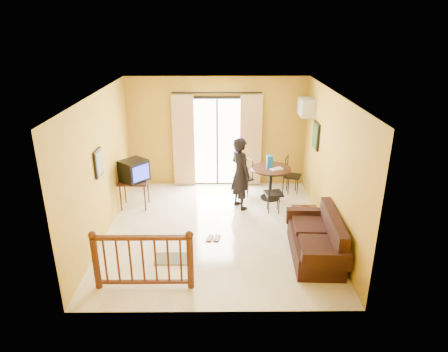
{
  "coord_description": "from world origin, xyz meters",
  "views": [
    {
      "loc": [
        0.09,
        -7.3,
        4.07
      ],
      "look_at": [
        0.15,
        0.2,
        1.12
      ],
      "focal_mm": 32.0,
      "sensor_mm": 36.0,
      "label": 1
    }
  ],
  "objects_px": {
    "television": "(134,171)",
    "standing_person": "(240,173)",
    "dining_table": "(271,174)",
    "sofa": "(318,241)",
    "coffee_table": "(308,220)"
  },
  "relations": [
    {
      "from": "coffee_table",
      "to": "television",
      "type": "bearing_deg",
      "value": 161.5
    },
    {
      "from": "coffee_table",
      "to": "standing_person",
      "type": "bearing_deg",
      "value": 137.82
    },
    {
      "from": "standing_person",
      "to": "dining_table",
      "type": "bearing_deg",
      "value": -88.45
    },
    {
      "from": "sofa",
      "to": "television",
      "type": "bearing_deg",
      "value": 153.05
    },
    {
      "from": "sofa",
      "to": "dining_table",
      "type": "bearing_deg",
      "value": 105.37
    },
    {
      "from": "television",
      "to": "dining_table",
      "type": "distance_m",
      "value": 3.19
    },
    {
      "from": "television",
      "to": "standing_person",
      "type": "relative_size",
      "value": 0.43
    },
    {
      "from": "dining_table",
      "to": "coffee_table",
      "type": "distance_m",
      "value": 1.81
    },
    {
      "from": "dining_table",
      "to": "sofa",
      "type": "height_order",
      "value": "sofa"
    },
    {
      "from": "sofa",
      "to": "coffee_table",
      "type": "bearing_deg",
      "value": 93.1
    },
    {
      "from": "television",
      "to": "coffee_table",
      "type": "xyz_separation_m",
      "value": [
        3.72,
        -1.24,
        -0.62
      ]
    },
    {
      "from": "dining_table",
      "to": "standing_person",
      "type": "height_order",
      "value": "standing_person"
    },
    {
      "from": "television",
      "to": "standing_person",
      "type": "height_order",
      "value": "standing_person"
    },
    {
      "from": "coffee_table",
      "to": "standing_person",
      "type": "relative_size",
      "value": 0.55
    },
    {
      "from": "dining_table",
      "to": "standing_person",
      "type": "xyz_separation_m",
      "value": [
        -0.76,
        -0.48,
        0.21
      ]
    }
  ]
}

